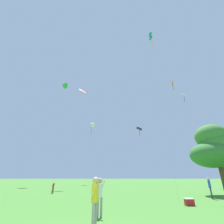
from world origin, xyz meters
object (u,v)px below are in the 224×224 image
Objects in this scene: kite_green_small at (64,85)px; kite_red_high at (82,94)px; person_child_small at (53,187)px; kite_yellow_diamond at (185,98)px; person_near_tree at (210,186)px; kite_black_large at (139,131)px; picnic_cooler at (189,202)px; tree_right_cluster at (214,147)px; kite_teal_box at (151,37)px; kite_white_distant at (91,124)px; kite_orange_box at (173,85)px; person_in_blue_jacket at (95,197)px; person_in_red_shirt at (100,193)px.

kite_red_high is at bearing -50.80° from kite_green_small.
person_child_small is (8.00, -21.31, -27.67)m from kite_green_small.
person_near_tree is at bearing -117.36° from kite_yellow_diamond.
picnic_cooler is (-3.02, -30.96, -13.81)m from kite_black_large.
kite_teal_box is at bearing 131.66° from tree_right_cluster.
kite_white_distant is 15.06m from kite_green_small.
kite_black_large is 24.40m from kite_teal_box.
kite_white_distant is at bearing 122.28° from tree_right_cluster.
kite_orange_box reaches higher than person_child_small.
picnic_cooler is at bearing -137.91° from tree_right_cluster.
tree_right_cluster is (12.55, 11.17, 3.89)m from person_in_blue_jacket.
person_near_tree is at bearing -48.34° from kite_green_small.
kite_teal_box is 16.67× the size of person_near_tree.
kite_green_small reaches higher than person_in_blue_jacket.
kite_orange_box is at bearing -21.35° from kite_black_large.
kite_green_small is 3.89× the size of tree_right_cluster.
kite_orange_box is 3.70× the size of tree_right_cluster.
tree_right_cluster is at bearing -111.32° from kite_yellow_diamond.
kite_black_large is at bearing 127.28° from kite_yellow_diamond.
kite_green_small reaches higher than kite_yellow_diamond.
kite_white_distant reaches higher than tree_right_cluster.
person_child_small reaches higher than picnic_cooler.
picnic_cooler is at bearing -121.52° from kite_yellow_diamond.
kite_green_small is (-8.20, 10.05, 8.91)m from kite_red_high.
kite_black_large is 26.80m from tree_right_cluster.
kite_yellow_diamond is 34.99m from kite_green_small.
tree_right_cluster is at bearing 36.15° from person_in_red_shirt.
kite_black_large reaches higher than tree_right_cluster.
kite_red_high is 0.74× the size of kite_teal_box.
kite_white_distant is 0.85× the size of kite_red_high.
person_near_tree is at bearing -138.74° from tree_right_cluster.
kite_yellow_diamond is at bearing -18.13° from kite_green_small.
kite_teal_box is (-9.22, -8.81, 8.99)m from kite_yellow_diamond.
person_in_blue_jacket is at bearing -138.33° from tree_right_cluster.
person_in_blue_jacket is (6.12, -13.62, 0.36)m from person_child_small.
kite_white_distant is at bearing 97.67° from person_in_blue_jacket.
kite_yellow_diamond reaches higher than tree_right_cluster.
kite_teal_box reaches higher than person_child_small.
picnic_cooler is at bearing -95.57° from kite_black_large.
person_near_tree is at bearing 42.79° from picnic_cooler.
kite_teal_box is at bearing -91.06° from kite_black_large.
kite_yellow_diamond is at bearing -32.95° from kite_white_distant.
kite_black_large is at bearing 56.26° from person_child_small.
person_in_blue_jacket is (5.31, -39.44, -15.96)m from kite_white_distant.
kite_black_large is 0.85× the size of kite_white_distant.
kite_black_large is 0.55× the size of kite_orange_box.
person_near_tree is 11.36m from person_in_red_shirt.
kite_red_high is at bearing 120.90° from picnic_cooler.
kite_teal_box is (14.45, -9.19, 7.92)m from kite_red_high.
kite_yellow_diamond reaches higher than person_near_tree.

